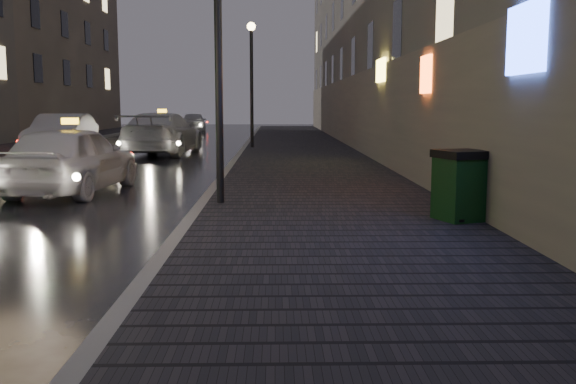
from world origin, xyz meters
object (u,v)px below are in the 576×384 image
lamp_far (252,69)px  taxi_mid (163,134)px  car_left_mid (62,135)px  trash_bin (461,185)px  lamp_near (218,19)px  taxi_near (72,159)px  car_far (194,122)px

lamp_far → taxi_mid: size_ratio=0.92×
car_left_mid → trash_bin: bearing=-55.9°
lamp_near → car_left_mid: 15.11m
trash_bin → car_left_mid: size_ratio=0.22×
lamp_far → taxi_near: 14.31m
lamp_near → taxi_near: lamp_near is taller
trash_bin → lamp_far: bearing=83.0°
lamp_near → car_left_mid: bearing=118.9°
taxi_mid → lamp_near: bearing=108.5°
car_left_mid → lamp_far: bearing=19.9°
taxi_mid → trash_bin: bearing=119.8°
taxi_near → taxi_mid: (0.04, 11.28, 0.06)m
taxi_near → car_left_mid: car_left_mid is taller
lamp_near → car_left_mid: size_ratio=1.07×
trash_bin → car_left_mid: bearing=107.3°
car_far → car_left_mid: bearing=77.4°
taxi_near → car_left_mid: (-3.71, 10.62, 0.04)m
lamp_near → lamp_far: (0.00, 16.00, 0.00)m
car_left_mid → taxi_mid: size_ratio=0.86×
lamp_far → trash_bin: lamp_far is taller
lamp_far → taxi_near: bearing=-104.4°
taxi_near → car_far: size_ratio=1.05×
lamp_far → car_far: lamp_far is taller
lamp_near → taxi_mid: 14.35m
taxi_mid → car_left_mid: bearing=14.4°
lamp_near → lamp_far: same height
lamp_far → trash_bin: 18.54m
taxi_near → lamp_near: bearing=151.3°
trash_bin → car_left_mid: (-11.14, 14.91, 0.10)m
car_left_mid → taxi_mid: bearing=7.3°
lamp_far → car_left_mid: size_ratio=1.07×
car_left_mid → taxi_mid: taxi_mid is taller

